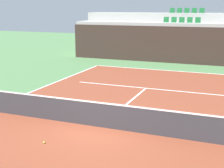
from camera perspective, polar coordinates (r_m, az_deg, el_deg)
The scene contains 12 objects.
ground_plane at distance 12.18m, azimuth -2.26°, elevation -7.66°, with size 80.00×80.00×0.00m, color #477042.
court_surface at distance 12.18m, azimuth -2.26°, elevation -7.63°, with size 11.00×24.00×0.01m, color brown.
baseline_far at distance 23.22m, azimuth 9.79°, elevation 2.38°, with size 11.00×0.10×0.00m, color white.
service_line_far at distance 17.94m, azimuth 6.05°, elevation -0.74°, with size 8.26×0.10×0.00m, color white.
centre_service_line at distance 15.00m, azimuth 2.71°, elevation -3.52°, with size 0.10×6.40×0.00m, color white.
back_wall at distance 26.32m, azimuth 11.50°, elevation 6.78°, with size 18.19×0.30×2.91m, color #33231E.
stands_tier_lower at distance 27.63m, azimuth 12.02°, elevation 7.33°, with size 18.19×2.40×3.17m, color #9E9E99.
stands_tier_upper at distance 29.95m, azimuth 12.86°, elevation 8.44°, with size 18.19×2.40×3.91m, color #9E9E99.
seating_row_lower at distance 27.60m, azimuth 12.23°, elevation 10.88°, with size 3.04×0.44×0.44m.
seating_row_upper at distance 29.95m, azimuth 13.10°, elevation 12.42°, with size 3.04×0.44×0.44m.
tennis_net at distance 12.01m, azimuth -2.29°, elevation -5.39°, with size 11.08×0.08×1.07m.
tennis_ball_2 at distance 11.00m, azimuth -11.95°, elevation -10.10°, with size 0.07×0.07×0.07m, color #CCE033.
Camera 1 is at (4.64, -10.37, 4.38)m, focal length 51.56 mm.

